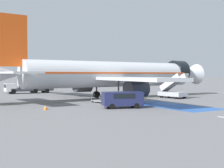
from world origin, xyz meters
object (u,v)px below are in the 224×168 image
object	(u,v)px
boarding_stairs_forward	(172,92)
fuel_tanker	(30,85)
service_van_0	(122,98)
traffic_cone_0	(45,107)
airliner	(111,74)
baggage_cart	(100,101)
ground_crew_0	(133,93)
ground_crew_1	(118,95)

from	to	relation	value
boarding_stairs_forward	fuel_tanker	size ratio (longest dim) A/B	0.54
service_van_0	traffic_cone_0	distance (m)	8.88
boarding_stairs_forward	airliner	bearing A→B (deg)	153.31
traffic_cone_0	baggage_cart	bearing A→B (deg)	25.18
boarding_stairs_forward	baggage_cart	bearing A→B (deg)	-179.39
service_van_0	ground_crew_0	distance (m)	12.37
airliner	baggage_cart	bearing A→B (deg)	-47.52
baggage_cart	boarding_stairs_forward	bearing A→B (deg)	-0.60
boarding_stairs_forward	baggage_cart	distance (m)	14.33
airliner	ground_crew_0	bearing A→B (deg)	29.40
boarding_stairs_forward	service_van_0	size ratio (longest dim) A/B	1.06
fuel_tanker	service_van_0	world-z (taller)	fuel_tanker
ground_crew_0	traffic_cone_0	world-z (taller)	ground_crew_0
boarding_stairs_forward	service_van_0	bearing A→B (deg)	-154.71
boarding_stairs_forward	traffic_cone_0	distance (m)	24.39
airliner	ground_crew_0	xyz separation A→B (m)	(2.08, -3.21, -2.87)
fuel_tanker	baggage_cart	xyz separation A→B (m)	(2.18, -26.47, -1.41)
fuel_tanker	ground_crew_1	world-z (taller)	fuel_tanker
boarding_stairs_forward	traffic_cone_0	xyz separation A→B (m)	(-23.75, -5.51, -0.74)
fuel_tanker	ground_crew_0	bearing A→B (deg)	-159.56
airliner	service_van_0	distance (m)	14.19
fuel_tanker	baggage_cart	bearing A→B (deg)	-175.21
service_van_0	boarding_stairs_forward	bearing A→B (deg)	-42.52
ground_crew_1	traffic_cone_0	world-z (taller)	ground_crew_1
airliner	ground_crew_1	world-z (taller)	airliner
baggage_cart	ground_crew_1	world-z (taller)	ground_crew_1
boarding_stairs_forward	ground_crew_0	xyz separation A→B (m)	(-7.32, 0.80, 0.05)
boarding_stairs_forward	fuel_tanker	bearing A→B (deg)	119.32
baggage_cart	airliner	bearing A→B (deg)	41.27
baggage_cart	traffic_cone_0	distance (m)	10.47
airliner	traffic_cone_0	world-z (taller)	airliner
traffic_cone_0	boarding_stairs_forward	bearing A→B (deg)	13.05
baggage_cart	traffic_cone_0	size ratio (longest dim) A/B	5.05
airliner	baggage_cart	world-z (taller)	airliner
airliner	baggage_cart	xyz separation A→B (m)	(-4.87, -5.06, -3.68)
boarding_stairs_forward	ground_crew_0	size ratio (longest dim) A/B	2.92
airliner	service_van_0	world-z (taller)	airliner
traffic_cone_0	fuel_tanker	bearing A→B (deg)	76.72
fuel_tanker	baggage_cart	world-z (taller)	fuel_tanker
ground_crew_0	airliner	bearing A→B (deg)	-154.11
boarding_stairs_forward	fuel_tanker	world-z (taller)	boarding_stairs_forward
fuel_tanker	baggage_cart	size ratio (longest dim) A/B	3.61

